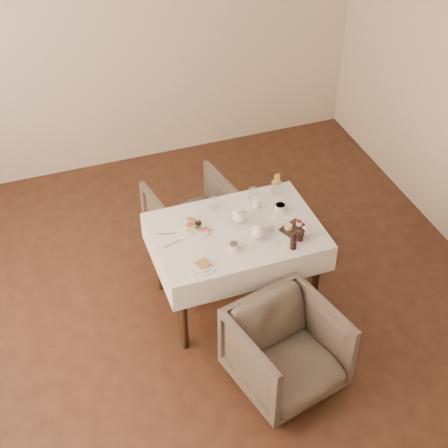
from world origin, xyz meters
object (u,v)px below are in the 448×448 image
table (236,241)px  teapot_centre (239,215)px  armchair_far (193,217)px  breakfast_plate (193,228)px  armchair_near (287,351)px

table → teapot_centre: 0.21m
armchair_far → teapot_centre: size_ratio=4.22×
table → teapot_centre: bearing=58.8°
table → breakfast_plate: 0.35m
teapot_centre → armchair_near: bearing=-103.0°
table → armchair_near: size_ratio=1.77×
armchair_far → breakfast_plate: breakfast_plate is taller
table → armchair_near: (0.05, -0.89, -0.31)m
table → armchair_far: (-0.11, 0.77, -0.32)m
table → armchair_far: bearing=98.4°
teapot_centre → table: bearing=-134.3°
armchair_near → breakfast_plate: 1.16m
breakfast_plate → teapot_centre: teapot_centre is taller
armchair_far → armchair_near: bearing=85.5°
table → breakfast_plate: breakfast_plate is taller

